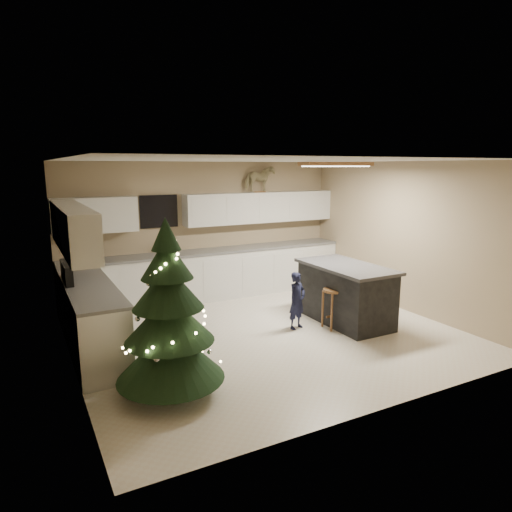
% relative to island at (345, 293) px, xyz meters
% --- Properties ---
extents(ground_plane, '(5.50, 5.50, 0.00)m').
position_rel_island_xyz_m(ground_plane, '(-1.41, 0.10, -0.48)').
color(ground_plane, silver).
extents(room_shell, '(5.52, 5.02, 2.61)m').
position_rel_island_xyz_m(room_shell, '(-1.39, 0.10, 1.27)').
color(room_shell, '#9D896D').
rests_on(room_shell, ground_plane).
extents(cabinetry, '(5.50, 3.20, 2.00)m').
position_rel_island_xyz_m(cabinetry, '(-2.32, 1.75, 0.28)').
color(cabinetry, silver).
rests_on(cabinetry, ground_plane).
extents(island, '(0.90, 1.70, 0.95)m').
position_rel_island_xyz_m(island, '(0.00, 0.00, 0.00)').
color(island, black).
rests_on(island, ground_plane).
extents(bar_stool, '(0.33, 0.33, 0.63)m').
position_rel_island_xyz_m(bar_stool, '(-0.36, -0.16, -0.00)').
color(bar_stool, brown).
rests_on(bar_stool, ground_plane).
extents(christmas_tree, '(1.25, 1.20, 1.99)m').
position_rel_island_xyz_m(christmas_tree, '(-3.26, -1.01, 0.34)').
color(christmas_tree, '#3F2816').
rests_on(christmas_tree, ground_plane).
extents(toddler, '(0.38, 0.30, 0.90)m').
position_rel_island_xyz_m(toddler, '(-0.87, 0.10, -0.03)').
color(toddler, '#161B31').
rests_on(toddler, ground_plane).
extents(rocking_horse, '(0.60, 0.30, 0.52)m').
position_rel_island_xyz_m(rocking_horse, '(-0.29, 2.42, 1.79)').
color(rocking_horse, brown).
rests_on(rocking_horse, cabinetry).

